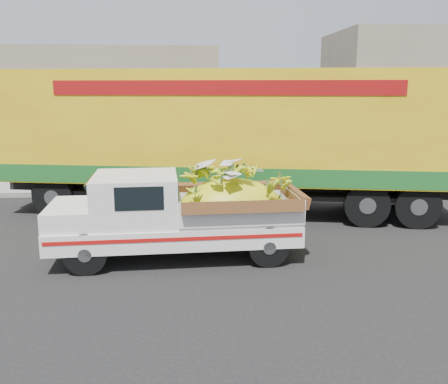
{
  "coord_description": "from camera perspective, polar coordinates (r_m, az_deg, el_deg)",
  "views": [
    {
      "loc": [
        -0.29,
        -10.4,
        3.37
      ],
      "look_at": [
        0.46,
        -0.08,
        1.19
      ],
      "focal_mm": 40.0,
      "sensor_mm": 36.0,
      "label": 1
    }
  ],
  "objects": [
    {
      "name": "ground",
      "position": [
        10.93,
        -2.43,
        -6.04
      ],
      "size": [
        100.0,
        100.0,
        0.0
      ],
      "primitive_type": "plane",
      "color": "black",
      "rests_on": "ground"
    },
    {
      "name": "pickup_truck",
      "position": [
        9.98,
        -3.46,
        -2.35
      ],
      "size": [
        4.94,
        2.03,
        1.7
      ],
      "rotation": [
        0.0,
        0.0,
        0.05
      ],
      "color": "black",
      "rests_on": "ground"
    },
    {
      "name": "sidewalk",
      "position": [
        18.07,
        -3.15,
        1.38
      ],
      "size": [
        60.0,
        4.0,
        0.14
      ],
      "primitive_type": "cube",
      "color": "gray",
      "rests_on": "ground"
    },
    {
      "name": "curb",
      "position": [
        16.01,
        -3.01,
        0.03
      ],
      "size": [
        60.0,
        0.25,
        0.15
      ],
      "primitive_type": "cube",
      "color": "gray",
      "rests_on": "ground"
    },
    {
      "name": "semi_trailer",
      "position": [
        13.31,
        0.68,
        6.54
      ],
      "size": [
        12.08,
        4.65,
        3.8
      ],
      "rotation": [
        0.0,
        0.0,
        -0.18
      ],
      "color": "black",
      "rests_on": "ground"
    },
    {
      "name": "building_left",
      "position": [
        24.9,
        -22.46,
        9.03
      ],
      "size": [
        18.0,
        6.0,
        5.0
      ],
      "primitive_type": "cube",
      "color": "gray",
      "rests_on": "ground"
    }
  ]
}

